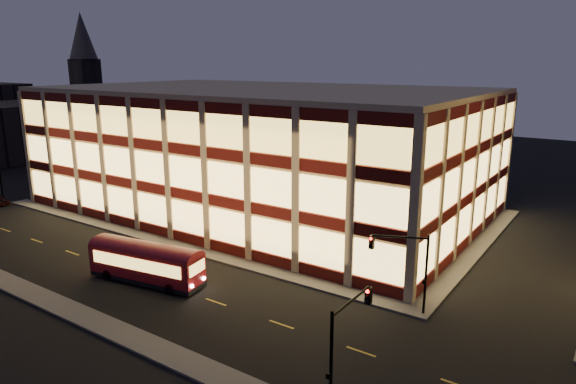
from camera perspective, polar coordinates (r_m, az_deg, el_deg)
The scene contains 11 objects.
ground at distance 49.94m, azimuth -11.95°, elevation -6.46°, with size 200.00×200.00×0.00m, color black.
sidewalk_office_south at distance 52.64m, azimuth -13.45°, elevation -5.37°, with size 54.00×2.00×0.15m, color #514F4C.
sidewalk_office_east at distance 53.12m, azimuth 20.26°, elevation -5.70°, with size 2.00×30.00×0.15m, color #514F4C.
sidewalk_near at distance 42.78m, azimuth -24.79°, elevation -11.04°, with size 100.00×2.00×0.15m, color #514F4C.
office_building at distance 62.20m, azimuth -2.92°, elevation 4.85°, with size 50.45×30.45×14.50m.
bg_building_a at distance 109.11m, azimuth -28.25°, elevation 6.06°, with size 18.00×28.00×10.00m, color #2D2621.
church_tower at distance 126.91m, azimuth -21.35°, elevation 9.52°, with size 5.00×5.00×18.00m, color #2D2621.
church_spire at distance 126.76m, azimuth -21.94°, elevation 15.82°, with size 6.00×6.00×10.00m, color #4C473F.
traffic_signal_far at distance 36.83m, azimuth 12.98°, elevation -7.29°, with size 3.79×1.87×6.00m.
traffic_signal_near at distance 26.99m, azimuth 6.44°, elevation -15.32°, with size 0.32×4.45×6.00m.
trolley_bus at distance 43.32m, azimuth -15.49°, elevation -7.32°, with size 10.15×4.03×3.35m.
Camera 1 is at (34.22, -31.93, 17.42)m, focal length 32.00 mm.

